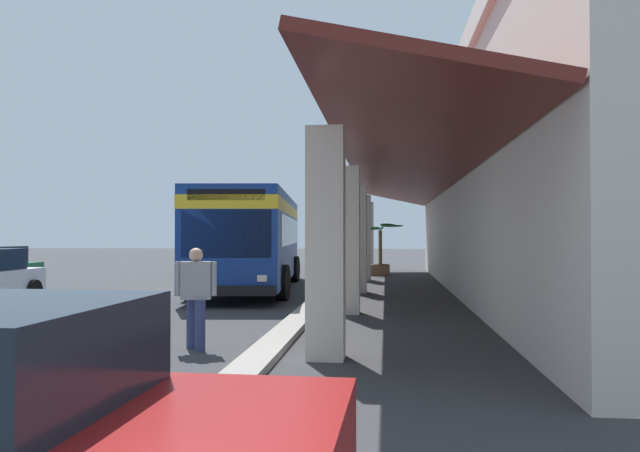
% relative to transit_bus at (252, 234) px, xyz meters
% --- Properties ---
extents(ground, '(120.00, 120.00, 0.00)m').
position_rel_transit_bus_xyz_m(ground, '(0.02, 6.38, -1.85)').
color(ground, '#38383A').
extents(curb_strip, '(31.46, 0.50, 0.12)m').
position_rel_transit_bus_xyz_m(curb_strip, '(0.89, 2.68, -1.79)').
color(curb_strip, '#9E998E').
rests_on(curb_strip, ground).
extents(transit_bus, '(11.40, 3.65, 3.34)m').
position_rel_transit_bus_xyz_m(transit_bus, '(0.00, 0.00, 0.00)').
color(transit_bus, navy).
rests_on(transit_bus, ground).
extents(pedestrian, '(0.45, 0.66, 1.62)m').
position_rel_transit_bus_xyz_m(pedestrian, '(10.89, 1.48, -0.95)').
color(pedestrian, navy).
rests_on(pedestrian, ground).
extents(potted_palm, '(1.93, 1.76, 2.36)m').
position_rel_transit_bus_xyz_m(potted_palm, '(-7.31, 4.25, -1.20)').
color(potted_palm, brown).
rests_on(potted_palm, ground).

